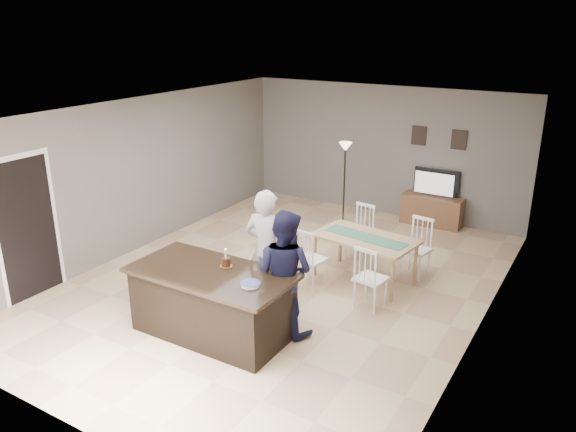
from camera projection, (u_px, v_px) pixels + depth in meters
The scene contains 14 objects.
floor at pixel (284, 281), 8.96m from camera, with size 8.00×8.00×0.00m, color #D0B185.
room_shell at pixel (284, 180), 8.40m from camera, with size 8.00×8.00×8.00m.
kitchen_island at pixel (213, 302), 7.35m from camera, with size 2.15×1.10×0.90m.
tv_console at pixel (432, 211), 11.32m from camera, with size 1.20×0.40×0.60m, color brown.
television at pixel (435, 183), 11.19m from camera, with size 0.91×0.12×0.53m, color black.
tv_screen_glow at pixel (434, 184), 11.13m from camera, with size 0.78×0.78×0.00m, color orange.
picture_frames at pixel (439, 138), 11.03m from camera, with size 1.10×0.02×0.38m.
doorway at pixel (26, 216), 8.13m from camera, with size 0.00×2.10×2.65m.
woman at pixel (267, 251), 7.82m from camera, with size 0.66×0.43×1.80m, color #AFAFB3.
man at pixel (284, 272), 7.29m from camera, with size 0.83×0.64×1.70m, color #171734.
birthday_cake at pixel (226, 262), 7.34m from camera, with size 0.16×0.16×0.25m.
plate_stack at pixel (251, 284), 6.81m from camera, with size 0.25×0.25×0.04m.
dining_table at pixel (365, 245), 8.81m from camera, with size 1.74×1.97×0.96m.
floor_lamp at pixel (345, 162), 10.93m from camera, with size 0.26×0.26×1.71m.
Camera 1 is at (4.22, -6.91, 3.97)m, focal length 35.00 mm.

